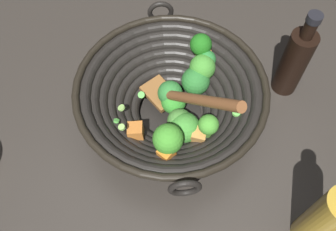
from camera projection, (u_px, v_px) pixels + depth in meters
The scene contains 4 objects.
ground_plane at pixel (171, 115), 0.76m from camera, with size 4.00×4.00×0.00m, color #332D28.
wok at pixel (172, 97), 0.70m from camera, with size 0.39×0.36×0.23m.
soy_sauce_bottle at pixel (295, 61), 0.72m from camera, with size 0.05×0.05×0.20m.
cooking_oil_bottle at pixel (326, 219), 0.56m from camera, with size 0.06×0.06×0.23m.
Camera 1 is at (-0.38, 0.05, 0.65)m, focal length 39.93 mm.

